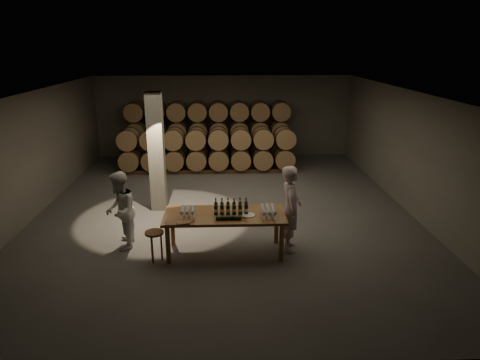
{
  "coord_description": "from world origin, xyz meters",
  "views": [
    {
      "loc": [
        -0.01,
        -10.99,
        4.39
      ],
      "look_at": [
        0.4,
        -0.75,
        1.1
      ],
      "focal_mm": 32.0,
      "sensor_mm": 36.0,
      "label": 1
    }
  ],
  "objects_px": {
    "bottle_cluster": "(231,208)",
    "tasting_table": "(225,219)",
    "notebook_near": "(183,222)",
    "person_man": "(291,209)",
    "person_woman": "(120,211)",
    "stool": "(155,237)",
    "plate": "(249,215)"
  },
  "relations": [
    {
      "from": "bottle_cluster",
      "to": "stool",
      "type": "distance_m",
      "value": 1.71
    },
    {
      "from": "bottle_cluster",
      "to": "notebook_near",
      "type": "xyz_separation_m",
      "value": [
        -0.99,
        -0.5,
        -0.1
      ]
    },
    {
      "from": "tasting_table",
      "to": "plate",
      "type": "bearing_deg",
      "value": -10.15
    },
    {
      "from": "plate",
      "to": "stool",
      "type": "relative_size",
      "value": 0.43
    },
    {
      "from": "notebook_near",
      "to": "stool",
      "type": "distance_m",
      "value": 0.74
    },
    {
      "from": "tasting_table",
      "to": "person_woman",
      "type": "distance_m",
      "value": 2.32
    },
    {
      "from": "plate",
      "to": "person_man",
      "type": "height_order",
      "value": "person_man"
    },
    {
      "from": "bottle_cluster",
      "to": "person_woman",
      "type": "distance_m",
      "value": 2.45
    },
    {
      "from": "notebook_near",
      "to": "person_man",
      "type": "height_order",
      "value": "person_man"
    },
    {
      "from": "plate",
      "to": "notebook_near",
      "type": "xyz_separation_m",
      "value": [
        -1.35,
        -0.36,
        0.01
      ]
    },
    {
      "from": "person_man",
      "to": "stool",
      "type": "bearing_deg",
      "value": 101.47
    },
    {
      "from": "person_woman",
      "to": "stool",
      "type": "bearing_deg",
      "value": 46.91
    },
    {
      "from": "notebook_near",
      "to": "person_woman",
      "type": "bearing_deg",
      "value": 136.81
    },
    {
      "from": "tasting_table",
      "to": "person_woman",
      "type": "bearing_deg",
      "value": 171.78
    },
    {
      "from": "notebook_near",
      "to": "person_man",
      "type": "relative_size",
      "value": 0.14
    },
    {
      "from": "tasting_table",
      "to": "bottle_cluster",
      "type": "relative_size",
      "value": 3.56
    },
    {
      "from": "stool",
      "to": "tasting_table",
      "type": "bearing_deg",
      "value": 12.05
    },
    {
      "from": "notebook_near",
      "to": "bottle_cluster",
      "type": "bearing_deg",
      "value": 12.15
    },
    {
      "from": "bottle_cluster",
      "to": "person_man",
      "type": "xyz_separation_m",
      "value": [
        1.3,
        0.05,
        -0.05
      ]
    },
    {
      "from": "bottle_cluster",
      "to": "person_woman",
      "type": "relative_size",
      "value": 0.42
    },
    {
      "from": "tasting_table",
      "to": "notebook_near",
      "type": "height_order",
      "value": "notebook_near"
    },
    {
      "from": "person_man",
      "to": "bottle_cluster",
      "type": "bearing_deg",
      "value": 95.57
    },
    {
      "from": "bottle_cluster",
      "to": "plate",
      "type": "xyz_separation_m",
      "value": [
        0.37,
        -0.14,
        -0.11
      ]
    },
    {
      "from": "stool",
      "to": "person_woman",
      "type": "bearing_deg",
      "value": 141.99
    },
    {
      "from": "bottle_cluster",
      "to": "person_man",
      "type": "distance_m",
      "value": 1.3
    },
    {
      "from": "tasting_table",
      "to": "person_man",
      "type": "height_order",
      "value": "person_man"
    },
    {
      "from": "bottle_cluster",
      "to": "tasting_table",
      "type": "bearing_deg",
      "value": -159.95
    },
    {
      "from": "person_woman",
      "to": "notebook_near",
      "type": "bearing_deg",
      "value": 56.52
    },
    {
      "from": "tasting_table",
      "to": "notebook_near",
      "type": "relative_size",
      "value": 9.93
    },
    {
      "from": "bottle_cluster",
      "to": "person_woman",
      "type": "height_order",
      "value": "person_woman"
    },
    {
      "from": "stool",
      "to": "plate",
      "type": "bearing_deg",
      "value": 6.42
    },
    {
      "from": "bottle_cluster",
      "to": "stool",
      "type": "xyz_separation_m",
      "value": [
        -1.61,
        -0.36,
        -0.48
      ]
    }
  ]
}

